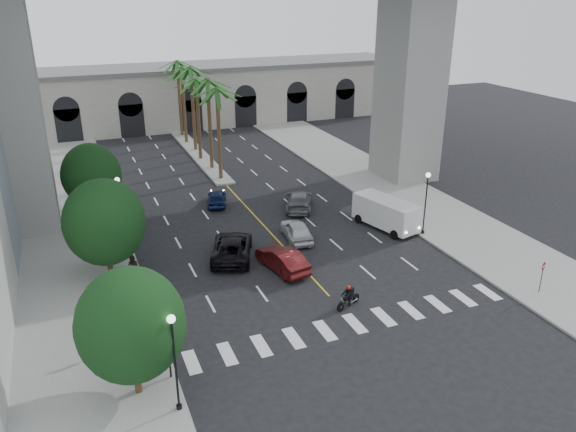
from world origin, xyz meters
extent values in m
plane|color=black|center=(0.00, 0.00, 0.00)|extent=(140.00, 140.00, 0.00)
cube|color=gray|center=(-15.00, 15.00, 0.07)|extent=(8.00, 100.00, 0.15)
cube|color=gray|center=(15.00, 15.00, 0.07)|extent=(8.00, 100.00, 0.15)
cube|color=gray|center=(0.00, 38.00, 0.10)|extent=(2.00, 24.00, 0.20)
cube|color=beige|center=(0.00, 55.00, 4.00)|extent=(70.00, 10.00, 8.00)
cube|color=slate|center=(0.00, 55.00, 8.25)|extent=(71.00, 10.50, 0.50)
cube|color=gray|center=(18.50, 22.00, 10.40)|extent=(5.00, 6.00, 20.80)
cube|color=gray|center=(-18.50, 22.00, 10.40)|extent=(5.00, 6.00, 20.80)
cylinder|color=#47331E|center=(0.00, 28.00, 4.75)|extent=(0.40, 0.40, 9.50)
cylinder|color=#47331E|center=(0.10, 32.00, 4.90)|extent=(0.40, 0.40, 9.80)
cylinder|color=#47331E|center=(-0.20, 36.00, 4.65)|extent=(0.40, 0.40, 9.30)
cylinder|color=#47331E|center=(0.15, 40.00, 5.05)|extent=(0.40, 0.40, 10.10)
cylinder|color=#47331E|center=(-0.10, 44.00, 4.80)|extent=(0.40, 0.40, 9.60)
cylinder|color=#47331E|center=(0.20, 48.00, 4.95)|extent=(0.40, 0.40, 9.90)
cylinder|color=#382616|center=(-13.00, -3.00, 1.17)|extent=(0.36, 0.36, 2.34)
ellipsoid|color=black|center=(-13.00, -3.00, 4.03)|extent=(5.20, 5.20, 5.72)
cylinder|color=#382616|center=(-13.00, 10.00, 1.22)|extent=(0.36, 0.36, 2.45)
ellipsoid|color=black|center=(-13.00, 10.00, 4.22)|extent=(5.44, 5.44, 5.98)
cylinder|color=#382616|center=(-13.00, 22.00, 1.13)|extent=(0.36, 0.36, 2.27)
ellipsoid|color=black|center=(-13.00, 22.00, 3.91)|extent=(5.04, 5.04, 5.54)
cylinder|color=black|center=(-11.40, -5.00, 0.18)|extent=(0.28, 0.28, 0.36)
cylinder|color=black|center=(-11.40, -5.00, 2.60)|extent=(0.11, 0.11, 5.00)
sphere|color=white|center=(-11.40, -5.00, 5.15)|extent=(0.40, 0.40, 0.40)
cylinder|color=black|center=(-11.40, 16.00, 0.18)|extent=(0.28, 0.28, 0.36)
cylinder|color=black|center=(-11.40, 16.00, 2.60)|extent=(0.11, 0.11, 5.00)
sphere|color=white|center=(-11.40, 16.00, 5.15)|extent=(0.40, 0.40, 0.40)
cylinder|color=black|center=(11.40, 8.00, 0.18)|extent=(0.28, 0.28, 0.36)
cylinder|color=black|center=(11.40, 8.00, 2.60)|extent=(0.11, 0.11, 5.00)
sphere|color=white|center=(11.40, 8.00, 5.15)|extent=(0.40, 0.40, 0.40)
cylinder|color=black|center=(-11.30, -2.50, 1.75)|extent=(0.10, 0.10, 3.50)
cube|color=black|center=(-11.30, -2.50, 3.25)|extent=(0.25, 0.18, 0.80)
cylinder|color=black|center=(-11.30, 1.50, 1.75)|extent=(0.10, 0.10, 3.50)
cube|color=black|center=(-11.30, 1.50, 3.25)|extent=(0.25, 0.18, 0.80)
cylinder|color=black|center=(-0.16, 0.08, 0.31)|extent=(0.61, 0.34, 0.62)
cylinder|color=black|center=(1.21, 0.67, 0.31)|extent=(0.61, 0.34, 0.62)
cube|color=silver|center=(0.57, 0.40, 0.40)|extent=(0.50, 0.43, 0.27)
cube|color=black|center=(0.43, 0.34, 0.69)|extent=(0.62, 0.44, 0.21)
cube|color=black|center=(0.86, 0.52, 0.65)|extent=(0.53, 0.41, 0.12)
cylinder|color=black|center=(0.05, 0.17, 0.92)|extent=(0.26, 0.54, 0.03)
cube|color=black|center=(0.64, 0.43, 1.04)|extent=(0.41, 0.47, 0.54)
cube|color=black|center=(0.79, 0.49, 1.09)|extent=(0.26, 0.34, 0.40)
sphere|color=#AE180B|center=(0.51, 0.37, 1.39)|extent=(0.27, 0.27, 0.27)
imported|color=silver|center=(1.50, 11.12, 0.79)|extent=(2.43, 4.82, 1.57)
imported|color=#4B0F10|center=(-1.50, 6.66, 0.82)|extent=(2.66, 5.22, 1.64)
imported|color=black|center=(-4.25, 9.90, 0.84)|extent=(4.77, 6.65, 1.68)
imported|color=slate|center=(4.34, 17.27, 0.79)|extent=(4.32, 5.89, 1.59)
imported|color=#0F1E49|center=(-2.36, 21.00, 0.70)|extent=(2.73, 4.38, 1.39)
cube|color=silver|center=(9.32, 10.44, 1.42)|extent=(3.62, 6.28, 2.19)
cube|color=black|center=(10.03, 7.74, 1.70)|extent=(2.03, 0.78, 0.93)
cylinder|color=black|center=(8.84, 8.16, 0.38)|extent=(0.49, 0.82, 0.77)
cylinder|color=black|center=(10.86, 8.69, 0.38)|extent=(0.49, 0.82, 0.77)
cylinder|color=black|center=(7.79, 12.19, 0.38)|extent=(0.49, 0.82, 0.77)
cylinder|color=black|center=(9.80, 12.71, 0.38)|extent=(0.49, 0.82, 0.77)
imported|color=black|center=(-11.50, 1.47, 0.94)|extent=(0.68, 0.58, 1.57)
imported|color=black|center=(-11.59, 8.74, 1.08)|extent=(1.14, 1.14, 1.86)
cylinder|color=black|center=(13.00, -2.92, 1.14)|extent=(0.05, 0.05, 2.27)
cylinder|color=#A60B17|center=(13.00, -2.92, 2.04)|extent=(0.53, 0.25, 0.57)
cube|color=silver|center=(13.00, -2.92, 2.04)|extent=(0.41, 0.19, 0.09)
camera|label=1|loc=(-14.61, -26.73, 18.84)|focal=35.00mm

